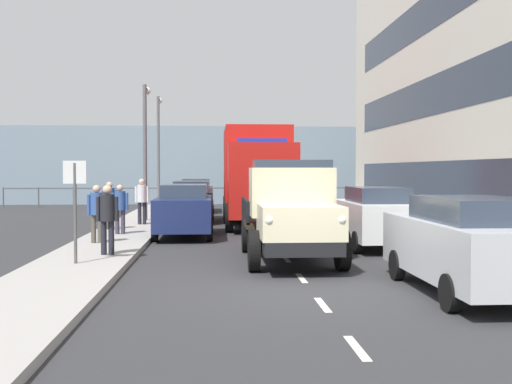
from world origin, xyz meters
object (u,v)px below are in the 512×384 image
at_px(car_black_oppositeside_1, 192,200).
at_px(car_white_kerbside_1, 376,216).
at_px(pedestrian_strolling, 110,202).
at_px(pedestrian_in_dark_coat, 97,209).
at_px(street_sign, 75,194).
at_px(pedestrian_by_lamp, 107,214).
at_px(car_navy_oppositeside_0, 184,210).
at_px(lamp_post_far, 159,141).
at_px(truck_vintage_cream, 291,213).
at_px(car_silver_kerbside_near, 470,243).
at_px(pedestrian_couple_b, 142,197).
at_px(car_maroon_oppositeside_2, 196,195).
at_px(pedestrian_couple_a, 120,205).
at_px(lorry_cargo_red, 257,173).
at_px(lamp_post_promenade, 145,138).

bearing_deg(car_black_oppositeside_1, car_white_kerbside_1, 119.81).
xyz_separation_m(car_black_oppositeside_1, pedestrian_strolling, (2.63, 5.12, 0.21)).
relative_size(pedestrian_in_dark_coat, street_sign, 0.72).
distance_m(pedestrian_by_lamp, street_sign, 1.55).
relative_size(pedestrian_in_dark_coat, pedestrian_strolling, 0.99).
xyz_separation_m(car_navy_oppositeside_0, lamp_post_far, (2.13, -14.45, 2.92)).
distance_m(truck_vintage_cream, car_silver_kerbside_near, 4.80).
bearing_deg(pedestrian_strolling, pedestrian_couple_b, -114.14).
xyz_separation_m(car_maroon_oppositeside_2, pedestrian_couple_a, (2.03, 12.67, 0.18)).
bearing_deg(pedestrian_by_lamp, lamp_post_far, -88.43).
height_order(lorry_cargo_red, pedestrian_couple_b, lorry_cargo_red).
bearing_deg(pedestrian_in_dark_coat, lorry_cargo_red, -125.41).
bearing_deg(car_white_kerbside_1, street_sign, 24.15).
bearing_deg(lamp_post_far, pedestrian_in_dark_coat, 89.39).
relative_size(pedestrian_by_lamp, pedestrian_strolling, 1.03).
relative_size(lamp_post_far, street_sign, 2.72).
xyz_separation_m(car_silver_kerbside_near, car_white_kerbside_1, (-0.00, -6.48, -0.00)).
bearing_deg(car_navy_oppositeside_0, car_black_oppositeside_1, -90.00).
xyz_separation_m(pedestrian_strolling, lamp_post_far, (-0.50, -13.23, 2.71)).
xyz_separation_m(pedestrian_couple_a, lamp_post_promenade, (-0.19, -5.68, 2.43)).
distance_m(pedestrian_in_dark_coat, pedestrian_couple_a, 2.42).
height_order(car_silver_kerbside_near, pedestrian_couple_b, pedestrian_couple_b).
height_order(pedestrian_strolling, lamp_post_far, lamp_post_far).
xyz_separation_m(lamp_post_promenade, street_sign, (0.21, 11.97, -1.82)).
bearing_deg(truck_vintage_cream, lorry_cargo_red, -89.08).
xyz_separation_m(truck_vintage_cream, pedestrian_couple_b, (4.56, -8.97, -0.02)).
distance_m(pedestrian_by_lamp, pedestrian_couple_b, 8.46).
relative_size(lorry_cargo_red, pedestrian_by_lamp, 4.88).
distance_m(truck_vintage_cream, lamp_post_promenade, 12.26).
bearing_deg(car_black_oppositeside_1, car_maroon_oppositeside_2, -90.00).
relative_size(pedestrian_in_dark_coat, lamp_post_far, 0.27).
height_order(car_maroon_oppositeside_2, pedestrian_couple_b, pedestrian_couple_b).
bearing_deg(car_black_oppositeside_1, car_navy_oppositeside_0, 90.00).
bearing_deg(pedestrian_in_dark_coat, car_white_kerbside_1, 176.38).
bearing_deg(pedestrian_in_dark_coat, street_sign, 93.93).
bearing_deg(truck_vintage_cream, pedestrian_couple_a, -48.25).
xyz_separation_m(car_navy_oppositeside_0, car_maroon_oppositeside_2, (0.00, -12.30, -0.00)).
distance_m(lorry_cargo_red, pedestrian_couple_a, 6.62).
xyz_separation_m(pedestrian_couple_b, lamp_post_promenade, (0.09, -2.14, 2.34)).
xyz_separation_m(pedestrian_in_dark_coat, pedestrian_couple_a, (-0.28, -2.40, -0.03)).
relative_size(lamp_post_promenade, street_sign, 2.45).
xyz_separation_m(car_maroon_oppositeside_2, pedestrian_by_lamp, (1.59, 17.57, 0.24)).
bearing_deg(pedestrian_by_lamp, car_black_oppositeside_1, -97.80).
bearing_deg(lamp_post_promenade, pedestrian_couple_b, 92.48).
bearing_deg(pedestrian_couple_a, street_sign, 89.85).
height_order(car_maroon_oppositeside_2, pedestrian_by_lamp, pedestrian_by_lamp).
xyz_separation_m(car_navy_oppositeside_0, pedestrian_by_lamp, (1.59, 5.28, 0.24)).
distance_m(car_navy_oppositeside_0, pedestrian_couple_b, 3.64).
relative_size(truck_vintage_cream, lamp_post_promenade, 1.02).
bearing_deg(pedestrian_strolling, street_sign, 94.20).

